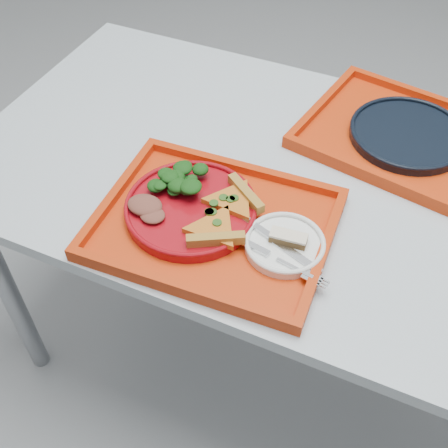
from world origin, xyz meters
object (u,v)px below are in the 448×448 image
at_px(tray_far, 406,140).
at_px(dessert_bar, 288,238).
at_px(tray_main, 214,227).
at_px(dinner_plate, 191,210).
at_px(navy_plate, 408,135).

relative_size(tray_far, dessert_bar, 6.28).
xyz_separation_m(tray_main, tray_far, (0.29, 0.42, 0.00)).
bearing_deg(tray_main, tray_far, 52.82).
distance_m(tray_main, dessert_bar, 0.15).
relative_size(dinner_plate, dessert_bar, 3.63).
xyz_separation_m(navy_plate, dessert_bar, (-0.14, -0.41, 0.02)).
height_order(tray_far, dinner_plate, dinner_plate).
bearing_deg(dinner_plate, dessert_bar, -1.06).
height_order(tray_main, tray_far, same).
distance_m(dinner_plate, dessert_bar, 0.20).
bearing_deg(navy_plate, dessert_bar, -108.46).
distance_m(tray_far, navy_plate, 0.01).
distance_m(tray_main, navy_plate, 0.51).
bearing_deg(navy_plate, dinner_plate, -129.82).
bearing_deg(dinner_plate, tray_main, -10.30).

